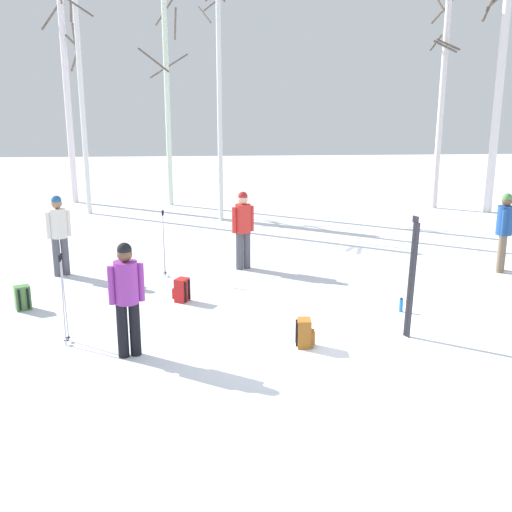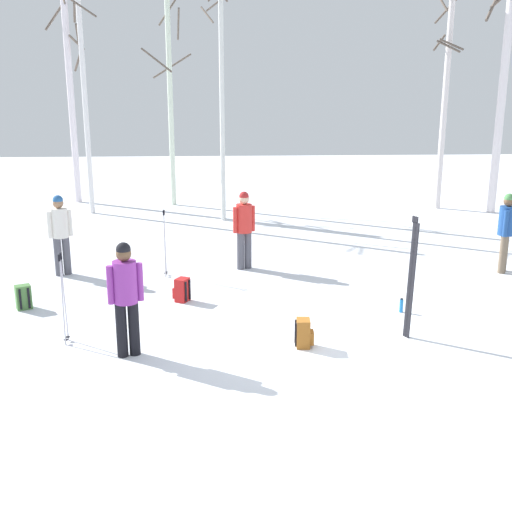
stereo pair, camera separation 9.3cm
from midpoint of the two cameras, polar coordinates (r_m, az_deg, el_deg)
ground_plane at (r=9.60m, az=4.98°, el=-8.19°), size 60.00×60.00×0.00m
person_0 at (r=13.36m, az=-1.42°, el=2.88°), size 0.48×0.34×1.72m
person_1 at (r=14.16m, az=21.85°, el=2.49°), size 0.34×0.46×1.72m
person_2 at (r=9.03m, az=-12.19°, el=-3.31°), size 0.50×0.34×1.72m
person_3 at (r=13.51m, az=-18.00°, el=2.29°), size 0.46×0.34×1.72m
ski_pair_planted_0 at (r=9.80m, az=13.96°, el=-2.04°), size 0.10×0.18×1.96m
ski_poles_0 at (r=9.80m, az=-17.66°, el=-3.60°), size 0.07×0.21×1.43m
ski_poles_1 at (r=12.99m, az=-8.75°, el=1.34°), size 0.07×0.20×1.42m
backpack_0 at (r=9.44m, az=4.25°, el=-7.16°), size 0.30×0.27×0.44m
backpack_1 at (r=11.50m, az=-7.14°, el=-3.17°), size 0.34×0.32×0.44m
backpack_2 at (r=11.77m, az=-21.03°, el=-3.65°), size 0.32×0.34×0.44m
water_bottle_0 at (r=11.19m, az=13.06°, el=-4.46°), size 0.07×0.07×0.26m
birch_tree_0 at (r=22.68m, az=-17.24°, el=14.92°), size 1.30×1.25×7.80m
birch_tree_1 at (r=20.32m, az=-16.05°, el=14.67°), size 1.21×1.14×7.50m
birch_tree_2 at (r=21.40m, az=-8.39°, el=15.14°), size 1.62×1.64×7.63m
birch_tree_3 at (r=18.49m, az=-3.60°, el=15.07°), size 1.16×1.17×7.26m
birch_tree_4 at (r=21.43m, az=16.71°, el=14.23°), size 0.93×1.11×7.17m
birch_tree_5 at (r=21.23m, az=21.53°, el=14.91°), size 1.47×1.08×8.09m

